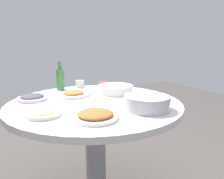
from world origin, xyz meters
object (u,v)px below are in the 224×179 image
Objects in this scene: rice_bowl at (147,102)px; dish_noodles at (43,113)px; round_dining_table at (95,123)px; green_bottle at (60,79)px; dish_tofu_braise at (74,94)px; tea_cup_far at (102,85)px; tea_cup_near at (80,84)px; soup_bowl at (115,89)px; dish_stirfry at (95,115)px; dish_eggplant at (32,98)px.

rice_bowl reaches higher than dish_noodles.
round_dining_table is 4.83× the size of green_bottle.
rice_bowl is 0.60m from dish_tofu_braise.
tea_cup_far reaches higher than dish_tofu_braise.
rice_bowl reaches higher than tea_cup_near.
soup_bowl is 0.48m from green_bottle.
soup_bowl is (0.16, -0.24, 0.19)m from round_dining_table.
rice_bowl is at bearing -145.38° from round_dining_table.
round_dining_table is 17.24× the size of tea_cup_far.
dish_tofu_braise is 0.28m from green_bottle.
dish_stirfry is 0.81m from green_bottle.
dish_stirfry reaches higher than round_dining_table.
rice_bowl reaches higher than tea_cup_far.
green_bottle is (0.64, -0.23, 0.08)m from dish_noodles.
tea_cup_far is at bearing -120.66° from tea_cup_near.
rice_bowl is 1.41× the size of dish_noodles.
green_bottle reaches higher than soup_bowl.
tea_cup_near is 1.12× the size of tea_cup_far.
dish_noodles is 0.38m from dish_eggplant.
dish_tofu_braise reaches higher than round_dining_table.
green_bottle reaches higher than dish_eggplant.
round_dining_table is 0.47m from dish_eggplant.
dish_eggplant is 0.83× the size of dish_stirfry.
tea_cup_far reaches higher than round_dining_table.
round_dining_table is 4.88× the size of dish_stirfry.
dish_stirfry is at bearing 168.20° from tea_cup_near.
dish_tofu_braise is at bearing -36.08° from dish_noodles.
dish_stirfry is at bearing -125.91° from dish_noodles.
tea_cup_near reaches higher than dish_noodles.
round_dining_table is 5.85× the size of dish_eggplant.
soup_bowl is 3.73× the size of tea_cup_near.
soup_bowl is at bearing -178.00° from tea_cup_far.
tea_cup_near is (0.84, -0.18, 0.01)m from dish_stirfry.
dish_stirfry is at bearing 94.38° from rice_bowl.
round_dining_table is 4.13× the size of soup_bowl.
soup_bowl is at bearing -61.31° from dish_noodles.
tea_cup_near is at bearing -78.84° from green_bottle.
dish_noodles is at bearing 114.25° from round_dining_table.
dish_noodles is 0.68m from green_bottle.
dish_eggplant is at bearing 107.32° from tea_cup_far.
dish_eggplant is 0.53m from tea_cup_near.
soup_bowl is at bearing -130.17° from green_bottle.
tea_cup_far is at bearing -100.98° from green_bottle.
dish_noodles is 0.82m from tea_cup_far.
soup_bowl reaches higher than dish_stirfry.
soup_bowl is 1.18× the size of dish_stirfry.
soup_bowl is 1.22× the size of dish_tofu_braise.
green_bottle is at bearing 49.83° from soup_bowl.
green_bottle reaches higher than round_dining_table.
dish_tofu_braise is (-0.00, -0.29, -0.00)m from dish_eggplant.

